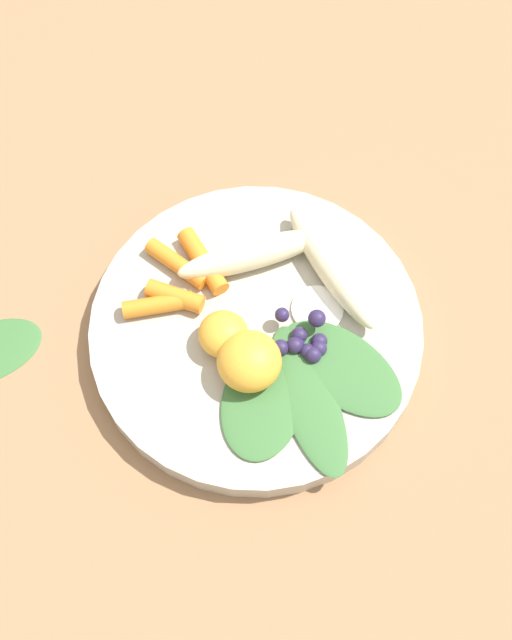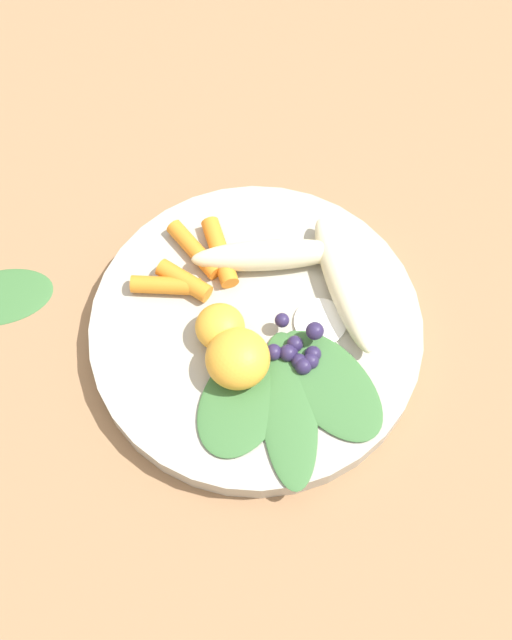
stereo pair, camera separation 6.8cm
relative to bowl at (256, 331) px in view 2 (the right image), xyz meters
name	(u,v)px [view 2 (the right image)]	position (x,y,z in m)	size (l,w,h in m)	color
ground_plane	(256,337)	(0.00, 0.00, -0.01)	(2.40, 2.40, 0.00)	#99704C
bowl	(256,331)	(0.00, 0.00, 0.00)	(0.28, 0.28, 0.02)	#B2AD9E
banana_peeled_left	(268,255)	(-0.02, 0.06, 0.02)	(0.13, 0.03, 0.03)	beige
banana_peeled_right	(343,284)	(0.04, 0.07, 0.02)	(0.13, 0.03, 0.03)	beige
orange_segment_near	(238,359)	(0.01, -0.04, 0.03)	(0.05, 0.05, 0.04)	#F4A833
orange_segment_far	(220,327)	(-0.02, -0.02, 0.03)	(0.04, 0.04, 0.03)	#F4A833
carrot_front	(220,252)	(-0.06, 0.04, 0.02)	(0.02, 0.02, 0.06)	orange
carrot_mid_left	(194,249)	(-0.08, 0.03, 0.02)	(0.01, 0.01, 0.06)	orange
carrot_mid_right	(185,280)	(-0.07, 0.00, 0.02)	(0.02, 0.02, 0.05)	orange
carrot_rear	(166,285)	(-0.08, -0.01, 0.02)	(0.01, 0.01, 0.06)	orange
blueberry_pile	(298,351)	(0.04, 0.00, 0.02)	(0.05, 0.04, 0.03)	#2D234C
coconut_shred_patch	(320,322)	(0.04, 0.03, 0.01)	(0.04, 0.04, 0.00)	white
kale_leaf_left	(242,401)	(0.03, -0.06, 0.01)	(0.10, 0.06, 0.01)	#3D7038
kale_leaf_right	(288,409)	(0.06, -0.05, 0.01)	(0.13, 0.04, 0.01)	#3D7038
kale_leaf_rear	(329,384)	(0.08, -0.01, 0.01)	(0.11, 0.06, 0.01)	#3D7038
kale_leaf_stray	(0,296)	(-0.21, -0.09, -0.01)	(0.09, 0.05, 0.01)	#3D7038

